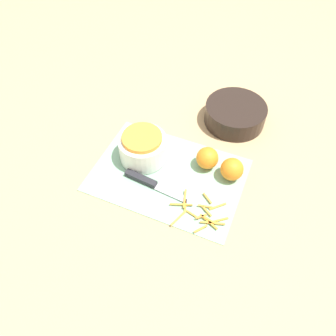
{
  "coord_description": "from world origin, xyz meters",
  "views": [
    {
      "loc": [
        0.24,
        -0.56,
        0.8
      ],
      "look_at": [
        0.0,
        0.0,
        0.04
      ],
      "focal_mm": 35.0,
      "sensor_mm": 36.0,
      "label": 1
    }
  ],
  "objects_px": {
    "orange_left": "(207,158)",
    "bowl_dark": "(235,114)",
    "knife": "(147,182)",
    "bowl_speckled": "(143,147)",
    "orange_right": "(232,169)"
  },
  "relations": [
    {
      "from": "orange_left",
      "to": "bowl_dark",
      "type": "bearing_deg",
      "value": 84.27
    },
    {
      "from": "bowl_speckled",
      "to": "bowl_dark",
      "type": "distance_m",
      "value": 0.35
    },
    {
      "from": "bowl_dark",
      "to": "orange_left",
      "type": "bearing_deg",
      "value": -95.73
    },
    {
      "from": "bowl_dark",
      "to": "knife",
      "type": "bearing_deg",
      "value": -114.11
    },
    {
      "from": "bowl_dark",
      "to": "orange_right",
      "type": "bearing_deg",
      "value": -76.56
    },
    {
      "from": "bowl_speckled",
      "to": "orange_left",
      "type": "distance_m",
      "value": 0.2
    },
    {
      "from": "bowl_dark",
      "to": "orange_left",
      "type": "height_order",
      "value": "orange_left"
    },
    {
      "from": "orange_right",
      "to": "bowl_dark",
      "type": "bearing_deg",
      "value": 103.44
    },
    {
      "from": "bowl_speckled",
      "to": "orange_left",
      "type": "xyz_separation_m",
      "value": [
        0.2,
        0.04,
        -0.01
      ]
    },
    {
      "from": "bowl_speckled",
      "to": "bowl_dark",
      "type": "xyz_separation_m",
      "value": [
        0.22,
        0.27,
        -0.02
      ]
    },
    {
      "from": "knife",
      "to": "orange_right",
      "type": "xyz_separation_m",
      "value": [
        0.22,
        0.12,
        0.03
      ]
    },
    {
      "from": "bowl_dark",
      "to": "orange_left",
      "type": "relative_size",
      "value": 3.04
    },
    {
      "from": "orange_right",
      "to": "bowl_speckled",
      "type": "bearing_deg",
      "value": -173.46
    },
    {
      "from": "knife",
      "to": "orange_left",
      "type": "distance_m",
      "value": 0.2
    },
    {
      "from": "bowl_dark",
      "to": "knife",
      "type": "xyz_separation_m",
      "value": [
        -0.16,
        -0.36,
        -0.02
      ]
    }
  ]
}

